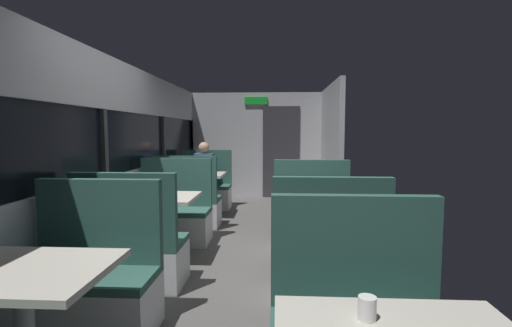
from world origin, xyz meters
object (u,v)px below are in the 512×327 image
object	(u,v)px
bench_mid_window_facing_end	(132,252)
bench_far_window_facing_end	(188,206)
bench_mid_window_facing_entry	(174,217)
coffee_cup_primary	(367,308)
dining_table_near_window	(22,286)
bench_near_window_facing_entry	(91,287)
bench_rear_aisle_facing_entry	(312,223)
bench_rear_aisle_facing_end	(328,264)
bench_far_window_facing_entry	(206,191)
dining_table_rear_aisle	(319,211)
dining_table_mid_window	(156,205)
dining_table_far_window	(197,179)
seated_passenger	(205,180)

from	to	relation	value
bench_mid_window_facing_end	bench_far_window_facing_end	xyz separation A→B (m)	(0.00, 2.17, 0.00)
bench_mid_window_facing_entry	coffee_cup_primary	xyz separation A→B (m)	(1.69, -3.30, 0.46)
coffee_cup_primary	bench_far_window_facing_end	bearing A→B (deg)	112.60
bench_mid_window_facing_entry	coffee_cup_primary	distance (m)	3.74
dining_table_near_window	bench_near_window_facing_entry	distance (m)	0.77
bench_mid_window_facing_end	bench_rear_aisle_facing_entry	xyz separation A→B (m)	(1.79, 1.20, 0.00)
dining_table_near_window	bench_rear_aisle_facing_end	world-z (taller)	bench_rear_aisle_facing_end
dining_table_near_window	bench_rear_aisle_facing_entry	xyz separation A→B (m)	(1.79, 2.67, -0.31)
bench_far_window_facing_end	bench_far_window_facing_entry	world-z (taller)	same
bench_far_window_facing_entry	bench_rear_aisle_facing_entry	size ratio (longest dim) A/B	1.00
bench_mid_window_facing_end	dining_table_rear_aisle	xyz separation A→B (m)	(1.79, 0.50, 0.31)
bench_rear_aisle_facing_entry	bench_far_window_facing_end	bearing A→B (deg)	151.62
bench_mid_window_facing_end	bench_mid_window_facing_entry	size ratio (longest dim) A/B	1.00
dining_table_near_window	dining_table_rear_aisle	distance (m)	2.66
bench_near_window_facing_entry	bench_mid_window_facing_entry	size ratio (longest dim) A/B	1.00
dining_table_mid_window	bench_mid_window_facing_end	world-z (taller)	bench_mid_window_facing_end
bench_far_window_facing_entry	bench_rear_aisle_facing_end	distance (m)	4.17
bench_far_window_facing_end	coffee_cup_primary	xyz separation A→B (m)	(1.69, -4.07, 0.46)
bench_mid_window_facing_end	bench_rear_aisle_facing_entry	distance (m)	2.15
bench_mid_window_facing_entry	dining_table_rear_aisle	xyz separation A→B (m)	(1.79, -0.90, 0.31)
dining_table_mid_window	dining_table_rear_aisle	size ratio (longest dim) A/B	1.00
bench_mid_window_facing_end	coffee_cup_primary	world-z (taller)	bench_mid_window_facing_end
dining_table_rear_aisle	bench_far_window_facing_end	bearing A→B (deg)	137.05
bench_mid_window_facing_entry	dining_table_far_window	bearing A→B (deg)	90.00
bench_mid_window_facing_entry	bench_far_window_facing_entry	bearing A→B (deg)	90.00
bench_far_window_facing_entry	bench_rear_aisle_facing_end	world-z (taller)	same
bench_mid_window_facing_entry	seated_passenger	bearing A→B (deg)	90.00
dining_table_mid_window	bench_rear_aisle_facing_entry	world-z (taller)	bench_rear_aisle_facing_entry
bench_near_window_facing_entry	dining_table_far_window	bearing A→B (deg)	90.00
bench_far_window_facing_end	bench_mid_window_facing_entry	bearing A→B (deg)	-90.00
dining_table_far_window	seated_passenger	xyz separation A→B (m)	(0.00, 0.63, -0.10)
coffee_cup_primary	dining_table_rear_aisle	bearing A→B (deg)	87.70
dining_table_near_window	bench_rear_aisle_facing_end	bearing A→B (deg)	35.28
bench_far_window_facing_entry	coffee_cup_primary	xyz separation A→B (m)	(1.69, -5.47, 0.46)
dining_table_near_window	coffee_cup_primary	world-z (taller)	coffee_cup_primary
bench_near_window_facing_entry	bench_rear_aisle_facing_end	bearing A→B (deg)	17.58
dining_table_rear_aisle	bench_rear_aisle_facing_end	xyz separation A→B (m)	(0.00, -0.70, -0.31)
dining_table_rear_aisle	bench_rear_aisle_facing_end	world-z (taller)	bench_rear_aisle_facing_end
bench_near_window_facing_entry	dining_table_far_window	xyz separation A→B (m)	(0.00, 3.63, 0.31)
dining_table_mid_window	bench_rear_aisle_facing_end	size ratio (longest dim) A/B	0.82
dining_table_mid_window	bench_far_window_facing_entry	distance (m)	2.88
bench_far_window_facing_entry	bench_rear_aisle_facing_end	bearing A→B (deg)	-64.57
bench_near_window_facing_entry	coffee_cup_primary	xyz separation A→B (m)	(1.69, -1.14, 0.46)
dining_table_mid_window	bench_mid_window_facing_entry	world-z (taller)	bench_mid_window_facing_entry
dining_table_far_window	coffee_cup_primary	bearing A→B (deg)	-70.44
bench_rear_aisle_facing_end	dining_table_near_window	bearing A→B (deg)	-144.72
dining_table_far_window	seated_passenger	bearing A→B (deg)	90.00
dining_table_near_window	dining_table_rear_aisle	size ratio (longest dim) A/B	1.00
dining_table_near_window	seated_passenger	size ratio (longest dim) A/B	0.71
seated_passenger	coffee_cup_primary	xyz separation A→B (m)	(1.69, -5.39, 0.25)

